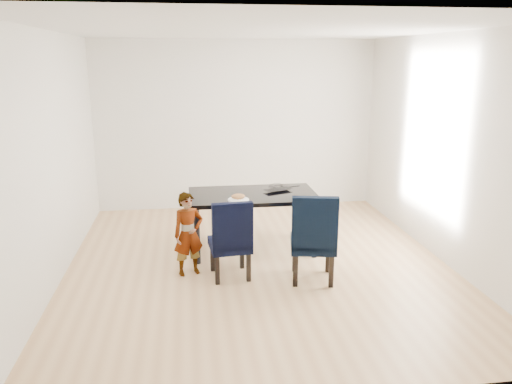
{
  "coord_description": "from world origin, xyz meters",
  "views": [
    {
      "loc": [
        -0.8,
        -5.52,
        2.4
      ],
      "look_at": [
        0.0,
        0.2,
        0.85
      ],
      "focal_mm": 35.0,
      "sensor_mm": 36.0,
      "label": 1
    }
  ],
  "objects": [
    {
      "name": "floor",
      "position": [
        0.0,
        0.0,
        -0.01
      ],
      "size": [
        4.5,
        5.0,
        0.01
      ],
      "primitive_type": "cube",
      "color": "tan",
      "rests_on": "ground"
    },
    {
      "name": "ceiling",
      "position": [
        0.0,
        0.0,
        2.71
      ],
      "size": [
        4.5,
        5.0,
        0.01
      ],
      "primitive_type": "cube",
      "color": "white",
      "rests_on": "wall_back"
    },
    {
      "name": "plate",
      "position": [
        -0.21,
        0.21,
        0.76
      ],
      "size": [
        0.27,
        0.27,
        0.01
      ],
      "primitive_type": "cylinder",
      "rotation": [
        0.0,
        0.0,
        -0.05
      ],
      "color": "white",
      "rests_on": "dining_table"
    },
    {
      "name": "wall_left",
      "position": [
        -2.25,
        0.0,
        1.35
      ],
      "size": [
        0.01,
        5.0,
        2.7
      ],
      "primitive_type": "cube",
      "color": "white",
      "rests_on": "ground"
    },
    {
      "name": "chair_right",
      "position": [
        0.54,
        -0.48,
        0.51
      ],
      "size": [
        0.57,
        0.59,
        1.01
      ],
      "primitive_type": "cube",
      "rotation": [
        0.0,
        0.0,
        -0.19
      ],
      "color": "black",
      "rests_on": "floor"
    },
    {
      "name": "wall_right",
      "position": [
        2.25,
        0.0,
        1.35
      ],
      "size": [
        0.01,
        5.0,
        2.7
      ],
      "primitive_type": "cube",
      "color": "white",
      "rests_on": "ground"
    },
    {
      "name": "cable_tangle",
      "position": [
        0.38,
        0.74,
        0.75
      ],
      "size": [
        0.16,
        0.16,
        0.01
      ],
      "primitive_type": "torus",
      "rotation": [
        0.0,
        0.0,
        0.17
      ],
      "color": "black",
      "rests_on": "dining_table"
    },
    {
      "name": "dining_table",
      "position": [
        0.0,
        0.5,
        0.38
      ],
      "size": [
        1.6,
        0.9,
        0.75
      ],
      "primitive_type": "cube",
      "color": "black",
      "rests_on": "floor"
    },
    {
      "name": "chair_left",
      "position": [
        -0.36,
        -0.28,
        0.46
      ],
      "size": [
        0.48,
        0.5,
        0.92
      ],
      "primitive_type": "cube",
      "rotation": [
        0.0,
        0.0,
        0.09
      ],
      "color": "black",
      "rests_on": "floor"
    },
    {
      "name": "wall_front",
      "position": [
        0.0,
        -2.5,
        1.35
      ],
      "size": [
        4.5,
        0.01,
        2.7
      ],
      "primitive_type": "cube",
      "color": "silver",
      "rests_on": "ground"
    },
    {
      "name": "laptop",
      "position": [
        0.32,
        0.62,
        0.76
      ],
      "size": [
        0.43,
        0.35,
        0.03
      ],
      "primitive_type": "imported",
      "rotation": [
        0.0,
        0.0,
        3.51
      ],
      "color": "black",
      "rests_on": "dining_table"
    },
    {
      "name": "wall_back",
      "position": [
        0.0,
        2.5,
        1.35
      ],
      "size": [
        4.5,
        0.01,
        2.7
      ],
      "primitive_type": "cube",
      "color": "white",
      "rests_on": "ground"
    },
    {
      "name": "child",
      "position": [
        -0.82,
        -0.15,
        0.48
      ],
      "size": [
        0.41,
        0.33,
        0.96
      ],
      "primitive_type": "imported",
      "rotation": [
        0.0,
        0.0,
        0.33
      ],
      "color": "orange",
      "rests_on": "floor"
    },
    {
      "name": "sandwich",
      "position": [
        -0.21,
        0.22,
        0.8
      ],
      "size": [
        0.18,
        0.09,
        0.07
      ],
      "primitive_type": "ellipsoid",
      "rotation": [
        0.0,
        0.0,
        0.09
      ],
      "color": "#A16A39",
      "rests_on": "plate"
    }
  ]
}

